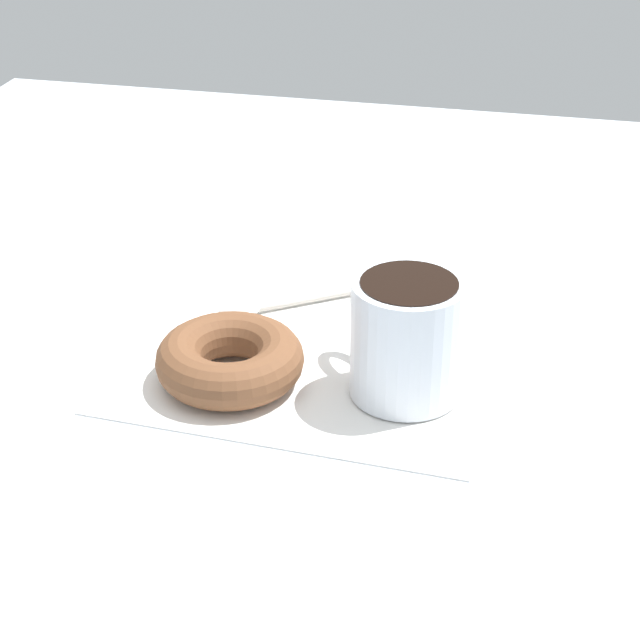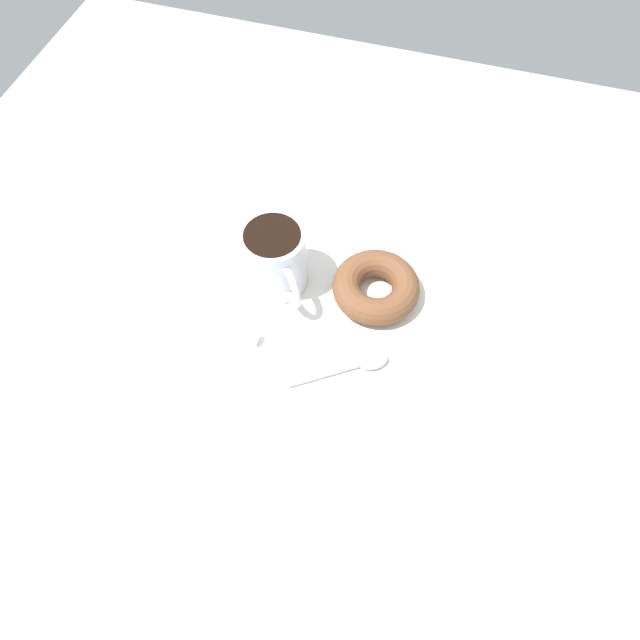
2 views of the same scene
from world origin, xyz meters
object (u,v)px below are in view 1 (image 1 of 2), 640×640
at_px(donut, 230,359).
at_px(spoon, 258,308).
at_px(sugar_cube, 420,319).
at_px(coffee_cup, 405,335).

relative_size(donut, spoon, 1.00).
relative_size(spoon, sugar_cube, 7.79).
height_order(coffee_cup, spoon, coffee_cup).
xyz_separation_m(donut, spoon, (-0.11, -0.01, -0.01)).
distance_m(coffee_cup, sugar_cube, 0.10).
distance_m(donut, spoon, 0.11).
xyz_separation_m(donut, sugar_cube, (-0.11, 0.13, -0.01)).
distance_m(coffee_cup, spoon, 0.17).
bearing_deg(coffee_cup, spoon, -123.68).
bearing_deg(sugar_cube, coffee_cup, 0.67).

